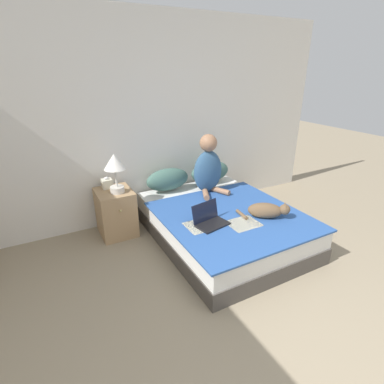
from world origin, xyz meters
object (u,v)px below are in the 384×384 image
(cat_tabby, at_px, (267,210))
(table_lamp, at_px, (115,166))
(laptop_open, at_px, (210,220))
(bed, at_px, (222,224))
(pillow_far, at_px, (210,172))
(pillow_near, at_px, (168,179))
(nightstand, at_px, (116,212))
(tissue_box, at_px, (107,183))
(person_sitting, at_px, (208,167))

(cat_tabby, xyz_separation_m, table_lamp, (-1.33, 1.08, 0.40))
(cat_tabby, height_order, laptop_open, laptop_open)
(bed, relative_size, pillow_far, 3.30)
(pillow_near, bearing_deg, cat_tabby, -63.10)
(nightstand, bearing_deg, tissue_box, 107.12)
(pillow_far, distance_m, table_lamp, 1.41)
(cat_tabby, height_order, tissue_box, tissue_box)
(person_sitting, distance_m, cat_tabby, 0.99)
(cat_tabby, bearing_deg, nightstand, 176.44)
(pillow_near, distance_m, laptop_open, 1.06)
(bed, xyz_separation_m, cat_tabby, (0.30, -0.41, 0.29))
(laptop_open, relative_size, table_lamp, 0.81)
(person_sitting, bearing_deg, table_lamp, 173.33)
(bed, distance_m, pillow_far, 0.95)
(table_lamp, bearing_deg, bed, -32.87)
(bed, distance_m, cat_tabby, 0.58)
(pillow_near, distance_m, cat_tabby, 1.38)
(laptop_open, bearing_deg, person_sitting, 49.21)
(person_sitting, bearing_deg, bed, -102.33)
(bed, height_order, pillow_far, pillow_far)
(laptop_open, distance_m, nightstand, 1.23)
(pillow_far, bearing_deg, nightstand, -176.50)
(person_sitting, distance_m, tissue_box, 1.27)
(table_lamp, bearing_deg, nightstand, 112.46)
(person_sitting, bearing_deg, pillow_near, 146.91)
(tissue_box, bearing_deg, laptop_open, -54.78)
(person_sitting, relative_size, tissue_box, 5.39)
(pillow_near, distance_m, table_lamp, 0.80)
(pillow_near, bearing_deg, pillow_far, 0.00)
(person_sitting, height_order, cat_tabby, person_sitting)
(pillow_near, xyz_separation_m, person_sitting, (0.44, -0.29, 0.18))
(table_lamp, height_order, tissue_box, table_lamp)
(cat_tabby, xyz_separation_m, tissue_box, (-1.40, 1.27, 0.13))
(pillow_near, distance_m, tissue_box, 0.78)
(pillow_far, relative_size, nightstand, 1.03)
(pillow_near, relative_size, pillow_far, 1.00)
(person_sitting, distance_m, laptop_open, 0.93)
(bed, distance_m, tissue_box, 1.46)
(pillow_near, relative_size, tissue_box, 4.18)
(pillow_near, xyz_separation_m, table_lamp, (-0.71, -0.15, 0.34))
(tissue_box, bearing_deg, table_lamp, -70.99)
(cat_tabby, xyz_separation_m, laptop_open, (-0.62, 0.17, -0.04))
(person_sitting, relative_size, nightstand, 1.33)
(person_sitting, xyz_separation_m, tissue_box, (-1.22, 0.33, -0.11))
(pillow_far, xyz_separation_m, nightstand, (-1.39, -0.08, -0.27))
(cat_tabby, height_order, table_lamp, table_lamp)
(pillow_far, relative_size, person_sitting, 0.77)
(laptop_open, xyz_separation_m, tissue_box, (-0.78, 1.10, 0.17))
(bed, xyz_separation_m, laptop_open, (-0.32, -0.24, 0.25))
(laptop_open, bearing_deg, nightstand, 116.00)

